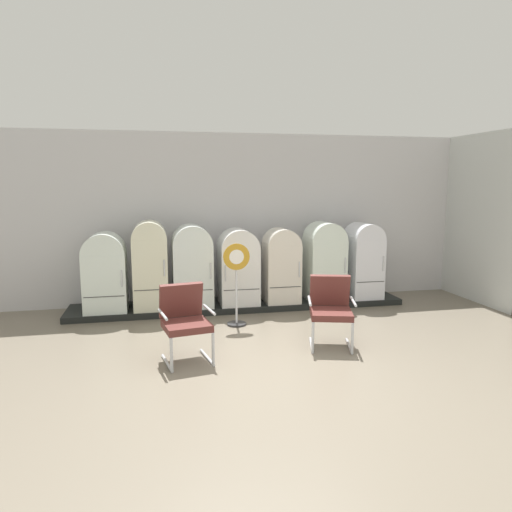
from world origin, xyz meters
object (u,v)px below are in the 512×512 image
at_px(refrigerator_4, 281,263).
at_px(refrigerator_1, 150,262).
at_px(refrigerator_2, 192,264).
at_px(armchair_right, 331,306).
at_px(armchair_left, 185,318).
at_px(sign_stand, 237,287).
at_px(refrigerator_0, 105,270).
at_px(refrigerator_6, 363,258).
at_px(refrigerator_3, 238,265).
at_px(refrigerator_5, 324,259).

bearing_deg(refrigerator_4, refrigerator_1, 178.62).
height_order(refrigerator_2, armchair_right, refrigerator_2).
bearing_deg(refrigerator_1, armchair_left, -79.05).
bearing_deg(armchair_left, sign_stand, 55.99).
distance_m(refrigerator_2, sign_stand, 1.21).
bearing_deg(refrigerator_4, armchair_left, -129.85).
relative_size(refrigerator_4, armchair_left, 1.38).
xyz_separation_m(refrigerator_2, refrigerator_4, (1.64, -0.05, -0.05)).
bearing_deg(refrigerator_0, refrigerator_6, 0.21).
distance_m(refrigerator_3, refrigerator_6, 2.46).
bearing_deg(refrigerator_1, refrigerator_4, -1.38).
xyz_separation_m(armchair_left, armchair_right, (2.07, 0.14, 0.00)).
height_order(refrigerator_2, sign_stand, refrigerator_2).
relative_size(refrigerator_4, refrigerator_5, 0.93).
relative_size(refrigerator_1, refrigerator_2, 1.05).
relative_size(armchair_left, armchair_right, 1.00).
bearing_deg(armchair_left, refrigerator_4, 50.15).
height_order(refrigerator_3, refrigerator_5, refrigerator_5).
height_order(refrigerator_1, sign_stand, refrigerator_1).
relative_size(refrigerator_3, refrigerator_6, 0.96).
xyz_separation_m(refrigerator_5, armchair_left, (-2.78, -2.34, -0.32)).
distance_m(refrigerator_0, armchair_right, 3.97).
relative_size(refrigerator_3, armchair_right, 1.39).
distance_m(refrigerator_1, refrigerator_5, 3.24).
relative_size(refrigerator_0, armchair_left, 1.37).
xyz_separation_m(refrigerator_2, armchair_right, (1.79, -2.21, -0.31)).
bearing_deg(armchair_right, refrigerator_4, 93.98).
bearing_deg(refrigerator_3, refrigerator_1, 179.53).
relative_size(refrigerator_0, refrigerator_6, 0.95).
relative_size(refrigerator_2, armchair_right, 1.47).
height_order(refrigerator_4, sign_stand, refrigerator_4).
xyz_separation_m(refrigerator_0, refrigerator_1, (0.76, 0.02, 0.12)).
bearing_deg(armchair_right, sign_stand, 133.56).
height_order(refrigerator_0, armchair_left, refrigerator_0).
height_order(refrigerator_5, refrigerator_6, refrigerator_5).
bearing_deg(refrigerator_4, refrigerator_0, 179.30).
xyz_separation_m(refrigerator_2, refrigerator_3, (0.84, -0.01, -0.05)).
distance_m(refrigerator_3, refrigerator_4, 0.80).
xyz_separation_m(refrigerator_6, sign_stand, (-2.67, -1.00, -0.24)).
xyz_separation_m(armchair_right, sign_stand, (-1.16, 1.22, 0.07)).
distance_m(refrigerator_0, armchair_left, 2.65).
xyz_separation_m(refrigerator_2, armchair_left, (-0.28, -2.36, -0.31)).
xyz_separation_m(refrigerator_3, refrigerator_4, (0.80, -0.04, 0.00)).
bearing_deg(refrigerator_5, sign_stand, -152.14).
bearing_deg(refrigerator_5, refrigerator_0, -179.99).
bearing_deg(armchair_right, refrigerator_2, 128.98).
height_order(refrigerator_3, refrigerator_6, refrigerator_6).
bearing_deg(refrigerator_4, refrigerator_5, 2.63).
bearing_deg(refrigerator_2, refrigerator_6, 0.03).
height_order(armchair_left, armchair_right, same).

